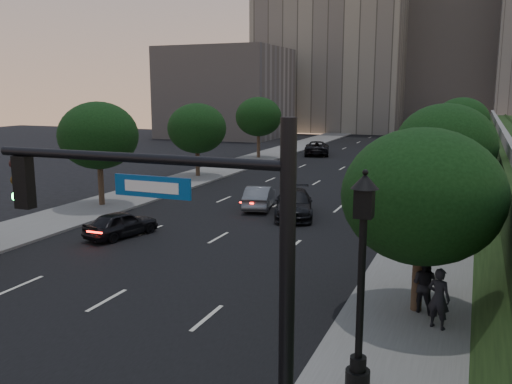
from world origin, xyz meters
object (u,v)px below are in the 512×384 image
at_px(sedan_near_left, 121,224).
at_px(sedan_far_right, 411,173).
at_px(street_lamp, 361,295).
at_px(sedan_near_right, 294,204).
at_px(pedestrian_c, 426,226).
at_px(sedan_mid_left, 260,197).
at_px(sedan_far_left, 317,148).
at_px(traffic_signal_mast, 222,326).
at_px(pedestrian_a, 439,298).
at_px(pedestrian_b, 424,284).

bearing_deg(sedan_near_left, sedan_far_right, -101.94).
distance_m(street_lamp, sedan_near_right, 19.40).
height_order(sedan_far_right, pedestrian_c, pedestrian_c).
bearing_deg(sedan_mid_left, sedan_far_left, -94.18).
bearing_deg(street_lamp, traffic_signal_mast, -104.81).
bearing_deg(traffic_signal_mast, sedan_far_right, 91.88).
xyz_separation_m(sedan_far_right, pedestrian_c, (2.85, -19.01, 0.26)).
bearing_deg(sedan_far_right, pedestrian_c, -82.34).
bearing_deg(pedestrian_a, sedan_far_right, -61.24).
height_order(sedan_far_left, pedestrian_b, pedestrian_b).
distance_m(pedestrian_a, pedestrian_c, 9.53).
bearing_deg(pedestrian_a, traffic_signal_mast, 93.83).
height_order(traffic_signal_mast, sedan_far_right, traffic_signal_mast).
distance_m(sedan_far_left, sedan_far_right, 19.88).
height_order(sedan_far_right, pedestrian_a, pedestrian_a).
bearing_deg(pedestrian_a, sedan_near_right, -35.11).
height_order(traffic_signal_mast, sedan_near_left, traffic_signal_mast).
bearing_deg(street_lamp, sedan_far_left, 107.01).
bearing_deg(sedan_near_left, street_lamp, 159.83).
bearing_deg(sedan_near_right, sedan_mid_left, 136.22).
distance_m(traffic_signal_mast, pedestrian_a, 10.09).
relative_size(traffic_signal_mast, sedan_far_left, 1.20).
relative_size(sedan_mid_left, pedestrian_b, 2.31).
distance_m(sedan_near_right, pedestrian_c, 8.74).
bearing_deg(pedestrian_b, sedan_near_right, -35.04).
distance_m(traffic_signal_mast, sedan_near_left, 20.03).
relative_size(street_lamp, sedan_near_right, 1.05).
bearing_deg(sedan_far_right, sedan_near_right, -109.08).
xyz_separation_m(sedan_near_left, sedan_far_left, (-0.61, 38.42, 0.14)).
height_order(sedan_far_right, pedestrian_b, pedestrian_b).
height_order(street_lamp, sedan_far_left, street_lamp).
distance_m(traffic_signal_mast, street_lamp, 5.12).
xyz_separation_m(sedan_mid_left, sedan_far_right, (7.71, 13.85, 0.06)).
xyz_separation_m(traffic_signal_mast, sedan_far_left, (-13.57, 53.39, -2.86)).
relative_size(sedan_far_left, pedestrian_b, 3.07).
height_order(street_lamp, pedestrian_c, street_lamp).
bearing_deg(traffic_signal_mast, sedan_near_left, 130.88).
relative_size(sedan_near_left, sedan_far_right, 0.86).
bearing_deg(street_lamp, pedestrian_a, 71.08).
xyz_separation_m(sedan_mid_left, sedan_near_right, (2.72, -1.32, 0.05)).
relative_size(street_lamp, pedestrian_b, 2.95).
distance_m(traffic_signal_mast, pedestrian_b, 11.04).
bearing_deg(sedan_far_right, sedan_mid_left, -119.97).
distance_m(street_lamp, pedestrian_b, 5.93).
height_order(sedan_near_right, sedan_far_right, sedan_far_right).
distance_m(sedan_far_left, pedestrian_a, 47.00).
bearing_deg(sedan_far_left, sedan_near_right, 88.61).
distance_m(sedan_far_right, pedestrian_a, 28.75).
bearing_deg(pedestrian_b, sedan_near_left, 3.54).
height_order(pedestrian_b, pedestrian_c, pedestrian_b).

